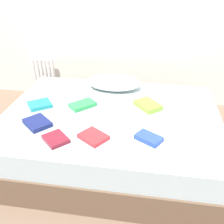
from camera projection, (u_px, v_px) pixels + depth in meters
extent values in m
plane|color=#7F6651|center=(111.00, 155.00, 2.62)|extent=(8.00, 8.00, 0.00)
cube|color=brown|center=(111.00, 144.00, 2.55)|extent=(2.00, 1.50, 0.28)
cube|color=silver|center=(111.00, 123.00, 2.42)|extent=(1.96, 1.46, 0.22)
cylinder|color=white|center=(34.00, 73.00, 3.65)|extent=(0.04, 0.04, 0.45)
cylinder|color=white|center=(38.00, 74.00, 3.64)|extent=(0.04, 0.04, 0.45)
cylinder|color=white|center=(42.00, 74.00, 3.63)|extent=(0.04, 0.04, 0.45)
cylinder|color=white|center=(46.00, 74.00, 3.63)|extent=(0.04, 0.04, 0.45)
cylinder|color=white|center=(49.00, 74.00, 3.62)|extent=(0.04, 0.04, 0.45)
cylinder|color=white|center=(53.00, 74.00, 3.61)|extent=(0.04, 0.04, 0.45)
cube|color=white|center=(42.00, 60.00, 3.53)|extent=(0.32, 0.04, 0.04)
cube|color=white|center=(46.00, 87.00, 3.73)|extent=(0.32, 0.04, 0.04)
ellipsoid|color=white|center=(114.00, 82.00, 2.79)|extent=(0.58, 0.34, 0.15)
cube|color=navy|center=(37.00, 123.00, 2.18)|extent=(0.28, 0.28, 0.04)
cube|color=#2847B7|center=(149.00, 138.00, 1.99)|extent=(0.23, 0.21, 0.04)
cube|color=#8CC638|center=(148.00, 105.00, 2.45)|extent=(0.29, 0.30, 0.05)
cube|color=red|center=(93.00, 137.00, 2.01)|extent=(0.26, 0.25, 0.03)
cube|color=maroon|center=(56.00, 139.00, 1.99)|extent=(0.25, 0.24, 0.03)
cube|color=green|center=(83.00, 105.00, 2.46)|extent=(0.27, 0.27, 0.04)
cube|color=teal|center=(40.00, 105.00, 2.46)|extent=(0.27, 0.26, 0.04)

